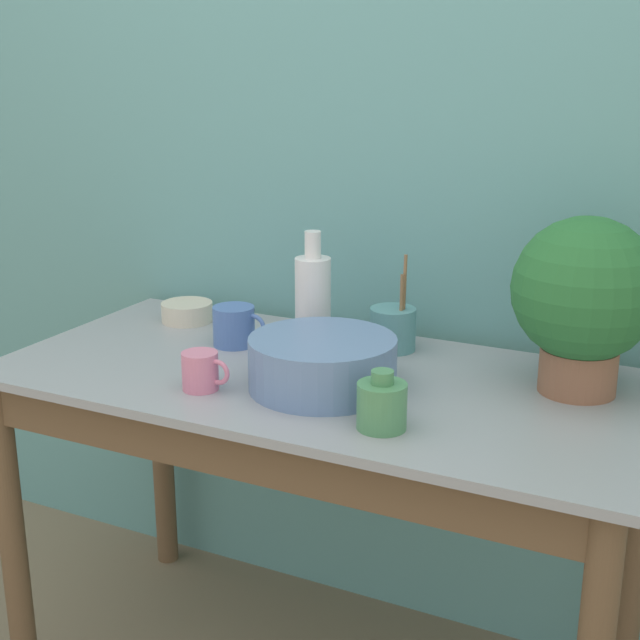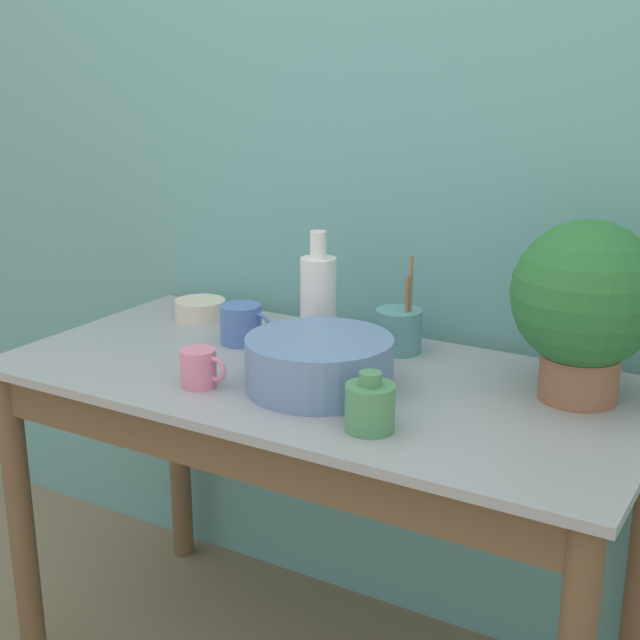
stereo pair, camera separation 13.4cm
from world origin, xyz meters
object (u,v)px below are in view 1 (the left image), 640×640
Objects in this scene: potted_plant at (584,296)px; bowl_wash_large at (323,363)px; bowl_small_cream at (187,312)px; utensil_cup at (393,328)px; bottle_short at (382,404)px; mug_blue at (235,326)px; bottle_tall at (313,301)px; mug_pink at (201,371)px.

bowl_wash_large is (-0.47, -0.21, -0.15)m from potted_plant.
utensil_cup reaches higher than bowl_small_cream.
bottle_short is 0.81m from bowl_small_cream.
utensil_cup reaches higher than mug_blue.
bottle_tall is at bearing -9.16° from bowl_small_cream.
bowl_small_cream is at bearing 127.73° from mug_pink.
potted_plant is 0.53m from bowl_wash_large.
mug_blue is (-0.77, -0.05, -0.15)m from potted_plant.
mug_pink is at bearing 177.19° from bottle_short.
bottle_tall reaches higher than bowl_small_cream.
mug_pink is at bearing -105.52° from bottle_tall.
bottle_short is (0.31, -0.34, -0.07)m from bottle_tall.
bowl_small_cream is at bearing -177.93° from utensil_cup.
utensil_cup is at bearing 168.90° from potted_plant.
bottle_tall is 0.47m from bottle_short.
bottle_short is 0.85× the size of bowl_small_cream.
bottle_tall is at bearing 74.48° from mug_pink.
bowl_small_cream is (-0.52, 0.27, -0.03)m from bowl_wash_large.
potted_plant reaches higher than bottle_short.
bowl_wash_large is 0.30m from utensil_cup.
mug_blue is (-0.31, 0.16, -0.01)m from bowl_wash_large.
bottle_tall is at bearing 15.74° from mug_blue.
utensil_cup reaches higher than mug_pink.
bowl_wash_large is 0.25m from bottle_tall.
bowl_small_cream is at bearing 151.82° from mug_blue.
bottle_tall is 2.08× the size of mug_blue.
mug_blue reaches higher than mug_pink.
utensil_cup reaches higher than bottle_short.
potted_plant is 0.47m from bottle_short.
utensil_cup is (0.34, 0.13, 0.00)m from mug_blue.
utensil_cup is at bearing 58.07° from mug_pink.
bottle_short is (-0.28, -0.34, -0.15)m from potted_plant.
bottle_tall reaches higher than mug_pink.
bowl_wash_large is 2.26× the size of mug_blue.
bottle_tall is 0.20m from mug_blue.
potted_plant is 0.60m from bottle_tall.
mug_blue is 1.03× the size of bowl_small_cream.
potted_plant is at bearing 3.60° from mug_blue.
mug_blue is 0.37m from utensil_cup.
mug_pink is 0.49m from bowl_small_cream.
bottle_tall reaches higher than utensil_cup.
mug_pink is at bearing -52.27° from bowl_small_cream.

